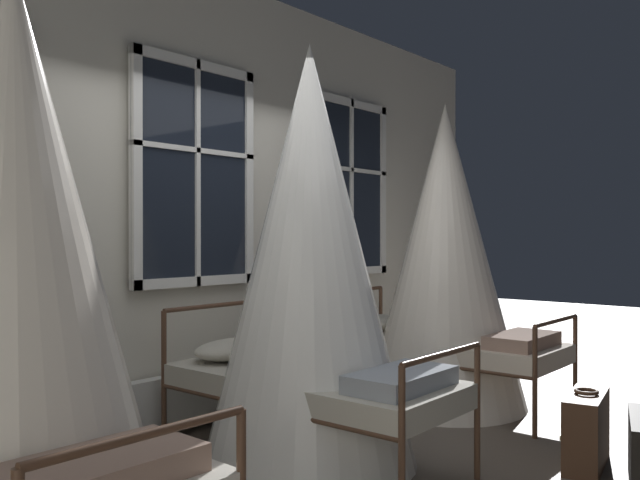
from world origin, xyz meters
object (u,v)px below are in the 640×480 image
(cot_second, at_px, (309,261))
(cot_third, at_px, (445,260))
(cot_first, at_px, (14,282))
(suitcase_dark, at_px, (586,430))

(cot_second, height_order, cot_third, cot_second)
(cot_first, xyz_separation_m, cot_second, (1.83, 0.01, 0.03))
(cot_second, bearing_deg, suitcase_dark, -142.75)
(suitcase_dark, bearing_deg, cot_second, 117.54)
(cot_first, distance_m, cot_third, 3.60)
(cot_second, xyz_separation_m, cot_third, (1.77, 0.06, -0.04))
(cot_third, distance_m, suitcase_dark, 1.85)
(cot_first, height_order, suitcase_dark, cot_first)
(cot_first, height_order, cot_third, cot_first)
(cot_third, xyz_separation_m, suitcase_dark, (-0.73, -1.39, -0.98))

